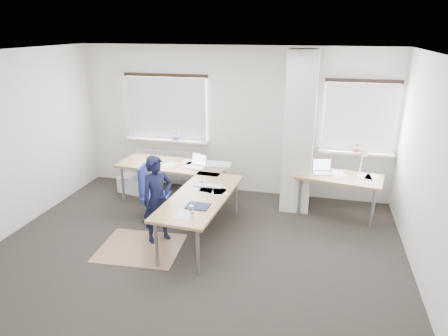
% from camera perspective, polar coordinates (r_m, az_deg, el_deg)
% --- Properties ---
extents(ground, '(6.00, 6.00, 0.00)m').
position_cam_1_polar(ground, '(5.94, -4.32, -12.08)').
color(ground, black).
rests_on(ground, ground).
extents(room_shell, '(6.04, 5.04, 2.82)m').
position_cam_1_polar(room_shell, '(5.61, -1.57, 5.48)').
color(room_shell, silver).
rests_on(room_shell, ground).
extents(floor_mat, '(1.25, 1.08, 0.01)m').
position_cam_1_polar(floor_mat, '(6.19, -11.85, -11.07)').
color(floor_mat, '#906A4E').
rests_on(floor_mat, ground).
extents(white_crate, '(0.60, 0.47, 0.32)m').
position_cam_1_polar(white_crate, '(8.14, -12.77, -2.21)').
color(white_crate, white).
rests_on(white_crate, ground).
extents(desk_main, '(2.41, 2.76, 0.96)m').
position_cam_1_polar(desk_main, '(6.68, -5.18, -1.74)').
color(desk_main, '#A17E45').
rests_on(desk_main, ground).
extents(desk_side, '(1.50, 0.93, 1.22)m').
position_cam_1_polar(desk_side, '(7.04, 16.15, -1.39)').
color(desk_side, '#A17E45').
rests_on(desk_side, ground).
extents(task_chair, '(0.53, 0.52, 0.96)m').
position_cam_1_polar(task_chair, '(6.85, -9.87, -5.28)').
color(task_chair, navy).
rests_on(task_chair, ground).
extents(person, '(0.57, 0.58, 1.35)m').
position_cam_1_polar(person, '(6.05, -9.46, -4.45)').
color(person, black).
rests_on(person, ground).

